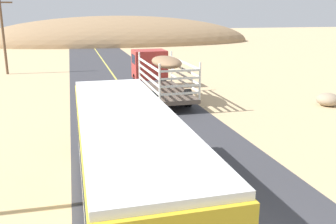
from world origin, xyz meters
name	(u,v)px	position (x,y,z in m)	size (l,w,h in m)	color
livestock_truck	(155,69)	(2.17, 18.75, 1.79)	(2.53, 9.70, 3.02)	#B2332D
bus	(128,164)	(-2.39, 1.95, 1.75)	(2.54, 10.00, 3.21)	gold
power_pole_mid	(3,33)	(-9.78, 30.59, 3.90)	(2.20, 0.24, 7.23)	brown
boulder_near_shoulder	(328,99)	(11.92, 12.12, 0.41)	(1.40, 1.42, 0.82)	gray
distant_hill	(119,43)	(5.34, 64.64, 0.00)	(52.25, 21.83, 10.15)	#957553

